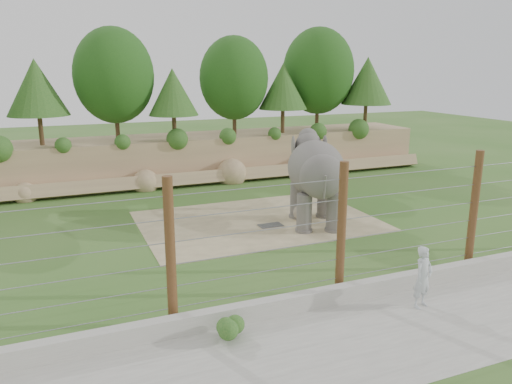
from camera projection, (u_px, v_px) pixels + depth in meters
name	position (u px, v px, depth m)	size (l,w,h in m)	color
ground	(276.00, 245.00, 18.91)	(90.00, 90.00, 0.00)	#376822
back_embankment	(197.00, 112.00, 29.52)	(30.00, 5.52, 8.77)	#9D7F5F
dirt_patch	(258.00, 221.00, 21.78)	(10.00, 7.00, 0.02)	#968961
drain_grate	(271.00, 225.00, 21.12)	(1.00, 0.60, 0.03)	#262628
elephant	(315.00, 181.00, 20.92)	(1.99, 4.65, 3.76)	#5E5A54
stone_ball	(301.00, 212.00, 21.80)	(0.69, 0.69, 0.69)	gray
retaining_wall	(348.00, 292.00, 14.37)	(26.00, 0.35, 0.50)	#A09D94
walkway	(391.00, 333.00, 12.63)	(26.00, 4.00, 0.01)	#A09D94
barrier_fence	(341.00, 230.00, 14.38)	(20.26, 0.26, 4.00)	#502E14
walkway_shrub	(232.00, 329.00, 12.21)	(0.66, 0.66, 0.66)	#21541D
zookeeper	(423.00, 277.00, 13.82)	(0.65, 0.43, 1.78)	#B3B7BC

